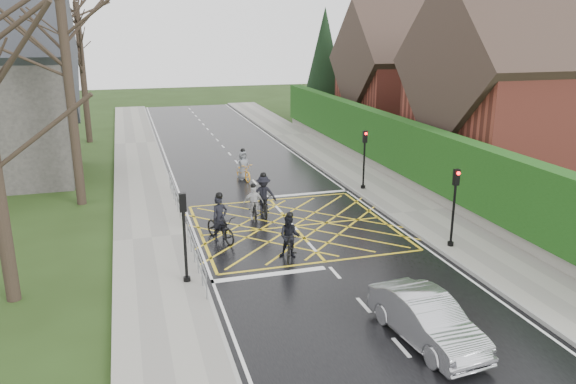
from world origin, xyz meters
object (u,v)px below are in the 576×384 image
cyclist_back (290,241)px  car (427,319)px  cyclist_lead (243,169)px  cyclist_rear (220,225)px  cyclist_mid (264,199)px  cyclist_front (254,206)px

cyclist_back → car: 6.89m
cyclist_back → car: cyclist_back is taller
cyclist_lead → car: size_ratio=0.48×
cyclist_rear → cyclist_lead: 9.36m
cyclist_mid → cyclist_lead: bearing=93.0°
cyclist_back → cyclist_lead: bearing=110.8°
cyclist_rear → cyclist_front: bearing=28.6°
cyclist_mid → cyclist_back: bearing=-87.0°
cyclist_rear → cyclist_mid: (2.48, 2.74, 0.07)m
car → cyclist_rear: bearing=108.1°
cyclist_rear → cyclist_back: (2.18, -2.49, 0.02)m
cyclist_rear → car: bearing=-86.2°
cyclist_front → car: cyclist_front is taller
cyclist_back → cyclist_lead: 11.43m
cyclist_back → cyclist_front: cyclist_back is taller
cyclist_rear → car: 9.99m
cyclist_rear → cyclist_front: (1.88, 2.16, -0.04)m
cyclist_lead → cyclist_back: bearing=-104.3°
cyclist_front → cyclist_back: bearing=-80.6°
cyclist_rear → cyclist_front: size_ratio=1.29×
cyclist_lead → cyclist_front: bearing=-109.1°
cyclist_rear → cyclist_back: 3.32m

